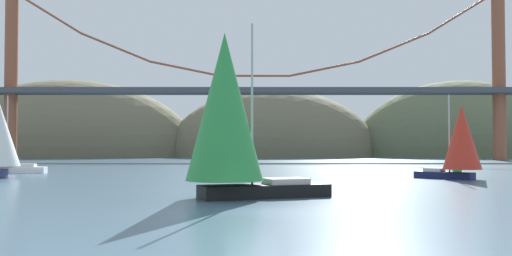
{
  "coord_description": "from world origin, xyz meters",
  "views": [
    {
      "loc": [
        0.23,
        -26.82,
        3.15
      ],
      "look_at": [
        0.0,
        38.48,
        5.26
      ],
      "focal_mm": 38.89,
      "sensor_mm": 36.0,
      "label": 1
    }
  ],
  "objects": [
    {
      "name": "headland_right",
      "position": [
        60.0,
        135.0,
        0.0
      ],
      "size": [
        63.64,
        44.0,
        44.48
      ],
      "primitive_type": "ellipsoid",
      "color": "#5B6647",
      "rests_on": "ground_plane"
    },
    {
      "name": "sailboat_green_sail",
      "position": [
        -1.44,
        6.33,
        5.12
      ],
      "size": [
        9.5,
        6.31,
        10.64
      ],
      "color": "black",
      "rests_on": "ground_plane"
    },
    {
      "name": "suspension_bridge",
      "position": [
        -0.0,
        95.0,
        16.68
      ],
      "size": [
        143.82,
        6.0,
        37.76
      ],
      "color": "brown",
      "rests_on": "ground_plane"
    },
    {
      "name": "headland_center",
      "position": [
        5.0,
        135.0,
        0.0
      ],
      "size": [
        62.13,
        44.0,
        39.64
      ],
      "primitive_type": "ellipsoid",
      "color": "#6B664C",
      "rests_on": "ground_plane"
    },
    {
      "name": "sailboat_white_mainsail",
      "position": [
        -25.65,
        28.49,
        4.25
      ],
      "size": [
        4.9,
        7.53,
        8.11
      ],
      "color": "#191E4C",
      "rests_on": "ground_plane"
    },
    {
      "name": "channel_buoy",
      "position": [
        23.99,
        38.65,
        0.37
      ],
      "size": [
        1.1,
        1.1,
        2.64
      ],
      "color": "green",
      "rests_on": "ground_plane"
    },
    {
      "name": "sailboat_scarlet_sail",
      "position": [
        19.48,
        25.3,
        3.7
      ],
      "size": [
        6.38,
        6.1,
        8.06
      ],
      "color": "#191E4C",
      "rests_on": "ground_plane"
    },
    {
      "name": "headland_left",
      "position": [
        -55.0,
        135.0,
        0.0
      ],
      "size": [
        77.09,
        44.0,
        44.81
      ],
      "primitive_type": "ellipsoid",
      "color": "#6B664C",
      "rests_on": "ground_plane"
    },
    {
      "name": "ground_plane",
      "position": [
        0.0,
        0.0,
        0.0
      ],
      "size": [
        360.0,
        360.0,
        0.0
      ],
      "primitive_type": "plane",
      "color": "#426075"
    }
  ]
}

